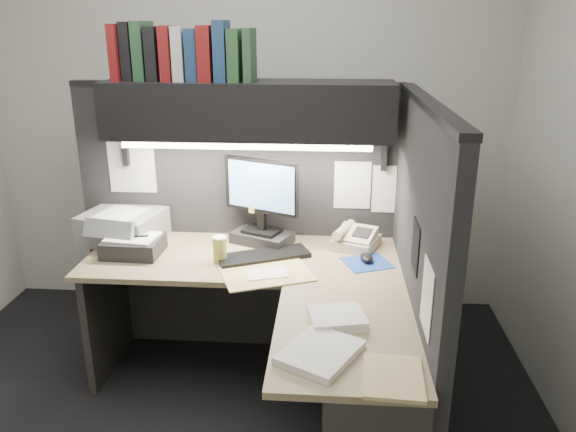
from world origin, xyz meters
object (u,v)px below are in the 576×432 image
at_px(keyboard, 264,256).
at_px(telephone, 356,239).
at_px(coffee_cup, 220,250).
at_px(overhead_shelf, 249,110).
at_px(monitor, 262,210).
at_px(printer, 123,226).
at_px(notebook_stack, 134,246).
at_px(desk, 295,362).

distance_m(keyboard, telephone, 0.54).
bearing_deg(coffee_cup, overhead_shelf, 65.05).
bearing_deg(monitor, printer, -155.13).
height_order(overhead_shelf, keyboard, overhead_shelf).
relative_size(telephone, printer, 0.57).
height_order(monitor, coffee_cup, monitor).
relative_size(keyboard, coffee_cup, 3.73).
xyz_separation_m(monitor, notebook_stack, (-0.69, -0.21, -0.15)).
xyz_separation_m(telephone, coffee_cup, (-0.73, -0.27, 0.02)).
xyz_separation_m(monitor, telephone, (0.54, -0.02, -0.15)).
bearing_deg(monitor, notebook_stack, -138.70).
distance_m(monitor, keyboard, 0.29).
height_order(monitor, keyboard, monitor).
height_order(coffee_cup, notebook_stack, coffee_cup).
bearing_deg(desk, monitor, 107.48).
height_order(desk, keyboard, keyboard).
relative_size(overhead_shelf, notebook_stack, 5.09).
height_order(keyboard, printer, printer).
bearing_deg(notebook_stack, overhead_shelf, 17.97).
bearing_deg(telephone, printer, -158.13).
relative_size(keyboard, printer, 1.18).
distance_m(monitor, telephone, 0.56).
bearing_deg(notebook_stack, telephone, 8.81).
xyz_separation_m(monitor, keyboard, (0.03, -0.22, -0.19)).
bearing_deg(desk, overhead_shelf, 111.79).
bearing_deg(desk, printer, 144.59).
height_order(desk, coffee_cup, coffee_cup).
distance_m(desk, monitor, 0.94).
bearing_deg(telephone, overhead_shelf, -158.91).
bearing_deg(monitor, coffee_cup, -99.24).
xyz_separation_m(desk, telephone, (0.30, 0.74, 0.33)).
bearing_deg(coffee_cup, printer, 155.94).
bearing_deg(overhead_shelf, keyboard, -65.95).
distance_m(overhead_shelf, keyboard, 0.79).
xyz_separation_m(overhead_shelf, coffee_cup, (-0.13, -0.28, -0.70)).
height_order(keyboard, notebook_stack, notebook_stack).
xyz_separation_m(keyboard, printer, (-0.85, 0.21, 0.07)).
distance_m(overhead_shelf, monitor, 0.58).
xyz_separation_m(desk, coffee_cup, (-0.43, 0.47, 0.35)).
height_order(overhead_shelf, notebook_stack, overhead_shelf).
distance_m(desk, keyboard, 0.65).
relative_size(overhead_shelf, coffee_cup, 11.59).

